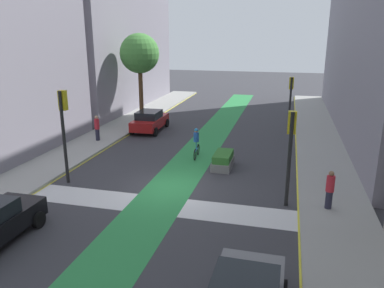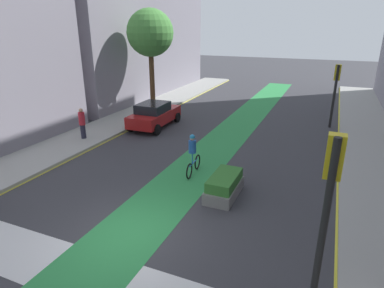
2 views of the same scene
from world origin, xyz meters
TOP-DOWN VIEW (x-y plane):
  - ground_plane at (0.00, 0.00)m, footprint 120.00×120.00m
  - bike_lane_paint at (-0.05, 0.00)m, footprint 2.40×60.00m
  - crosswalk_band at (0.00, -2.00)m, footprint 12.00×1.80m
  - sidewalk_left at (-7.50, 0.00)m, footprint 3.00×60.00m
  - curb_stripe_left at (-6.00, 0.00)m, footprint 0.16×60.00m
  - sidewalk_right at (7.50, 0.00)m, footprint 3.00×60.00m
  - curb_stripe_right at (6.00, 0.00)m, footprint 0.16×60.00m
  - traffic_signal_near_right at (5.44, -0.54)m, footprint 0.35×0.52m
  - traffic_signal_near_left at (-5.19, -0.51)m, footprint 0.35×0.52m
  - traffic_signal_far_right at (5.41, 14.74)m, footprint 0.35×0.52m
  - car_red_left_far at (-4.90, 10.33)m, footprint 2.11×4.24m
  - cyclist_in_lane at (0.12, 4.76)m, footprint 0.32×1.73m
  - pedestrian_sidewalk_right_a at (7.15, -0.81)m, footprint 0.34×0.34m
  - pedestrian_sidewalk_left_a at (-7.24, 6.42)m, footprint 0.34×0.34m
  - street_tree_near at (-6.85, 13.62)m, footprint 3.25×3.25m
  - median_planter at (1.95, 3.50)m, footprint 1.02×2.09m

SIDE VIEW (x-z plane):
  - ground_plane at x=0.00m, z-range 0.00..0.00m
  - crosswalk_band at x=0.00m, z-range 0.00..0.01m
  - bike_lane_paint at x=-0.05m, z-range 0.00..0.01m
  - curb_stripe_left at x=-6.00m, z-range 0.00..0.01m
  - curb_stripe_right at x=6.00m, z-range 0.00..0.01m
  - sidewalk_left at x=-7.50m, z-range 0.00..0.15m
  - sidewalk_right at x=7.50m, z-range 0.00..0.15m
  - median_planter at x=1.95m, z-range -0.02..0.83m
  - car_red_left_far at x=-4.90m, z-range 0.02..1.59m
  - cyclist_in_lane at x=0.12m, z-range 0.04..1.90m
  - pedestrian_sidewalk_right_a at x=7.15m, z-range 0.16..1.82m
  - pedestrian_sidewalk_left_a at x=-7.24m, z-range 0.17..1.89m
  - traffic_signal_far_right at x=5.41m, z-range 0.80..4.69m
  - traffic_signal_near_right at x=5.44m, z-range 0.84..4.96m
  - traffic_signal_near_left at x=-5.19m, z-range 0.91..5.51m
  - street_tree_near at x=-6.85m, z-range 2.02..9.13m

